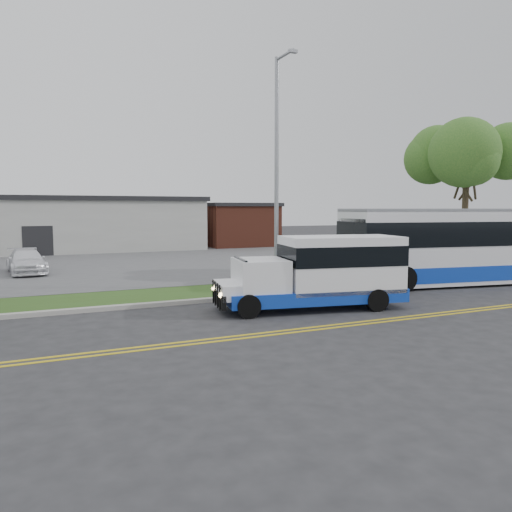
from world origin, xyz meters
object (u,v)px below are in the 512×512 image
streetlight_near (277,165)px  shuttle_bus (323,270)px  tree_east (467,154)px  parked_car_b (26,261)px  transit_bus (472,246)px

streetlight_near → shuttle_bus: streetlight_near is taller
tree_east → parked_car_b: 23.26m
transit_bus → shuttle_bus: bearing=-158.0°
transit_bus → streetlight_near: bearing=175.6°
tree_east → streetlight_near: streetlight_near is taller
streetlight_near → parked_car_b: (-9.71, 9.32, -4.52)m
streetlight_near → transit_bus: streetlight_near is taller
streetlight_near → shuttle_bus: (-0.39, -4.29, -3.91)m
streetlight_near → transit_bus: size_ratio=0.76×
streetlight_near → parked_car_b: bearing=136.2°
shuttle_bus → parked_car_b: size_ratio=1.59×
shuttle_bus → streetlight_near: bearing=95.0°
parked_car_b → shuttle_bus: bearing=-61.3°
parked_car_b → streetlight_near: bearing=-49.5°
transit_bus → tree_east: bearing=58.1°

